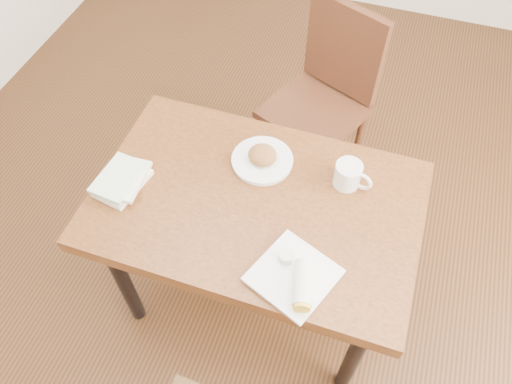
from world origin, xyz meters
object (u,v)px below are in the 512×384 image
(plate_scone, at_px, (262,158))
(book_stack, at_px, (122,180))
(coffee_mug, at_px, (349,175))
(plate_burrito, at_px, (296,278))
(chair_far, at_px, (326,91))
(table, at_px, (256,215))

(plate_scone, xyz_separation_m, book_stack, (-0.44, -0.26, 0.00))
(coffee_mug, bearing_deg, plate_burrito, -98.92)
(chair_far, relative_size, plate_scone, 4.15)
(plate_scone, bearing_deg, chair_far, 81.70)
(table, xyz_separation_m, coffee_mug, (0.29, 0.18, 0.14))
(chair_far, bearing_deg, table, -94.42)
(table, height_order, plate_burrito, plate_burrito)
(plate_scone, xyz_separation_m, coffee_mug, (0.32, 0.00, 0.03))
(table, xyz_separation_m, plate_scone, (-0.03, 0.17, 0.11))
(chair_far, relative_size, coffee_mug, 6.74)
(coffee_mug, relative_size, plate_burrito, 0.46)
(chair_far, bearing_deg, plate_scone, -98.30)
(table, relative_size, plate_burrito, 3.74)
(table, distance_m, book_stack, 0.50)
(coffee_mug, height_order, book_stack, coffee_mug)
(chair_far, bearing_deg, plate_burrito, -82.11)
(chair_far, bearing_deg, coffee_mug, -71.80)
(chair_far, height_order, plate_scone, chair_far)
(table, height_order, plate_scone, plate_scone)
(chair_far, relative_size, book_stack, 4.42)
(plate_scone, relative_size, book_stack, 1.06)
(chair_far, height_order, book_stack, chair_far)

